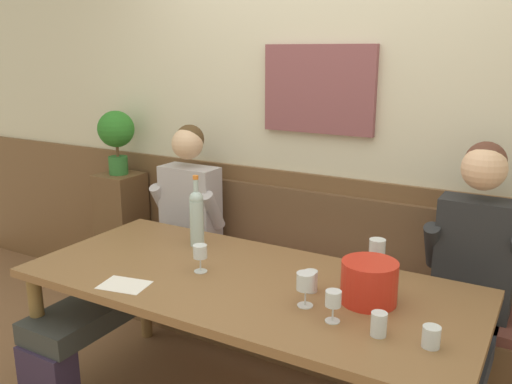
% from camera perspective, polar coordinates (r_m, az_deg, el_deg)
% --- Properties ---
extents(room_wall_back, '(6.80, 0.12, 2.80)m').
position_cam_1_polar(room_wall_back, '(3.18, 8.14, 8.26)').
color(room_wall_back, beige).
rests_on(room_wall_back, ground).
extents(wood_wainscot_panel, '(6.80, 0.03, 1.04)m').
position_cam_1_polar(wood_wainscot_panel, '(3.35, 7.25, -7.01)').
color(wood_wainscot_panel, brown).
rests_on(wood_wainscot_panel, ground).
extents(wall_bench, '(2.37, 0.42, 0.94)m').
position_cam_1_polar(wall_bench, '(3.27, 5.65, -12.08)').
color(wall_bench, brown).
rests_on(wall_bench, ground).
extents(dining_table, '(2.07, 0.91, 0.74)m').
position_cam_1_polar(dining_table, '(2.52, -1.10, -10.77)').
color(dining_table, brown).
rests_on(dining_table, ground).
extents(person_center_right_seat, '(0.48, 1.34, 1.31)m').
position_cam_1_polar(person_center_right_seat, '(3.23, -11.00, -6.04)').
color(person_center_right_seat, '#30253E').
rests_on(person_center_right_seat, ground).
extents(person_center_left_seat, '(0.46, 1.35, 1.34)m').
position_cam_1_polar(person_center_left_seat, '(2.55, 20.46, -11.95)').
color(person_center_left_seat, '#263131').
rests_on(person_center_left_seat, ground).
extents(ice_bucket, '(0.23, 0.23, 0.18)m').
position_cam_1_polar(ice_bucket, '(2.29, 11.82, -9.26)').
color(ice_bucket, red).
rests_on(ice_bucket, dining_table).
extents(wine_bottle_clear_water, '(0.07, 0.07, 0.38)m').
position_cam_1_polar(wine_bottle_clear_water, '(2.86, -6.26, -2.54)').
color(wine_bottle_clear_water, '#B1CAC7').
rests_on(wine_bottle_clear_water, dining_table).
extents(wine_glass_right_end, '(0.07, 0.07, 0.13)m').
position_cam_1_polar(wine_glass_right_end, '(2.55, -5.90, -6.43)').
color(wine_glass_right_end, silver).
rests_on(wine_glass_right_end, dining_table).
extents(wine_glass_left_end, '(0.06, 0.06, 0.13)m').
position_cam_1_polar(wine_glass_left_end, '(2.11, 8.13, -11.24)').
color(wine_glass_left_end, silver).
rests_on(wine_glass_left_end, dining_table).
extents(wine_glass_mid_left, '(0.08, 0.08, 0.14)m').
position_cam_1_polar(wine_glass_mid_left, '(2.21, 5.25, -9.44)').
color(wine_glass_mid_left, silver).
rests_on(wine_glass_mid_left, dining_table).
extents(wine_glass_center_front, '(0.08, 0.08, 0.16)m').
position_cam_1_polar(wine_glass_center_front, '(2.57, 12.63, -5.94)').
color(wine_glass_center_front, silver).
rests_on(wine_glass_center_front, dining_table).
extents(water_tumbler_center, '(0.06, 0.06, 0.09)m').
position_cam_1_polar(water_tumbler_center, '(2.07, 12.80, -13.40)').
color(water_tumbler_center, silver).
rests_on(water_tumbler_center, dining_table).
extents(water_tumbler_left, '(0.06, 0.06, 0.08)m').
position_cam_1_polar(water_tumbler_left, '(2.05, 17.96, -14.30)').
color(water_tumbler_left, silver).
rests_on(water_tumbler_left, dining_table).
extents(water_tumbler_right, '(0.06, 0.06, 0.09)m').
position_cam_1_polar(water_tumbler_right, '(2.37, 5.77, -9.31)').
color(water_tumbler_right, silver).
rests_on(water_tumbler_right, dining_table).
extents(tasting_sheet_left_guest, '(0.23, 0.19, 0.00)m').
position_cam_1_polar(tasting_sheet_left_guest, '(2.50, -13.68, -9.48)').
color(tasting_sheet_left_guest, white).
rests_on(tasting_sheet_left_guest, dining_table).
extents(corner_pedestal, '(0.28, 0.28, 0.92)m').
position_cam_1_polar(corner_pedestal, '(4.01, -13.82, -4.54)').
color(corner_pedestal, brown).
rests_on(corner_pedestal, ground).
extents(potted_plant, '(0.25, 0.25, 0.44)m').
position_cam_1_polar(potted_plant, '(3.84, -14.49, 5.98)').
color(potted_plant, '#2E6E2F').
rests_on(potted_plant, corner_pedestal).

